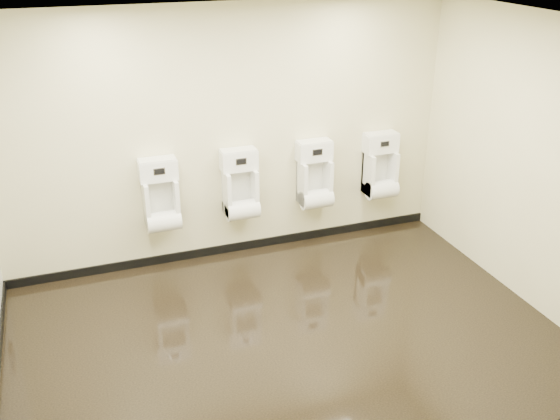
{
  "coord_description": "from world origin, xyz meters",
  "views": [
    {
      "loc": [
        -1.67,
        -4.5,
        3.47
      ],
      "look_at": [
        0.15,
        0.55,
        1.02
      ],
      "focal_mm": 40.0,
      "sensor_mm": 36.0,
      "label": 1
    }
  ],
  "objects_px": {
    "urinal_1": "(241,189)",
    "urinal_3": "(381,170)",
    "urinal_0": "(161,200)",
    "urinal_2": "(315,179)"
  },
  "relations": [
    {
      "from": "urinal_1",
      "to": "urinal_3",
      "type": "height_order",
      "value": "same"
    },
    {
      "from": "urinal_0",
      "to": "urinal_3",
      "type": "distance_m",
      "value": 2.61
    },
    {
      "from": "urinal_1",
      "to": "urinal_3",
      "type": "relative_size",
      "value": 1.0
    },
    {
      "from": "urinal_1",
      "to": "urinal_2",
      "type": "height_order",
      "value": "same"
    },
    {
      "from": "urinal_0",
      "to": "urinal_2",
      "type": "bearing_deg",
      "value": 0.0
    },
    {
      "from": "urinal_0",
      "to": "urinal_1",
      "type": "xyz_separation_m",
      "value": [
        0.88,
        0.0,
        0.0
      ]
    },
    {
      "from": "urinal_0",
      "to": "urinal_3",
      "type": "bearing_deg",
      "value": 0.0
    },
    {
      "from": "urinal_1",
      "to": "urinal_3",
      "type": "xyz_separation_m",
      "value": [
        1.73,
        0.0,
        0.0
      ]
    },
    {
      "from": "urinal_0",
      "to": "urinal_3",
      "type": "relative_size",
      "value": 1.0
    },
    {
      "from": "urinal_1",
      "to": "urinal_3",
      "type": "bearing_deg",
      "value": 0.0
    }
  ]
}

